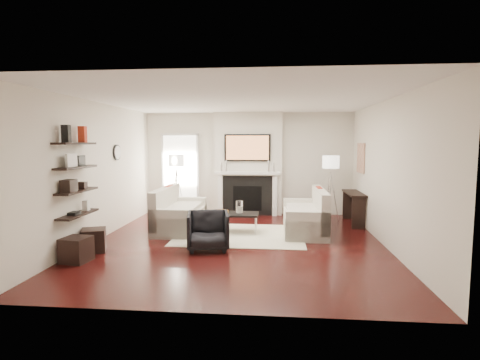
# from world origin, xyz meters

# --- Properties ---
(room_envelope) EXTENTS (6.00, 6.00, 6.00)m
(room_envelope) POSITION_xyz_m (0.00, 0.00, 1.35)
(room_envelope) COLOR #330C0B
(room_envelope) RESTS_ON ground
(chimney_breast) EXTENTS (1.80, 0.25, 2.70)m
(chimney_breast) POSITION_xyz_m (0.00, 2.88, 1.35)
(chimney_breast) COLOR silver
(chimney_breast) RESTS_ON floor
(fireplace_surround) EXTENTS (1.30, 0.02, 1.04)m
(fireplace_surround) POSITION_xyz_m (0.00, 2.74, 0.52)
(fireplace_surround) COLOR black
(fireplace_surround) RESTS_ON floor
(firebox) EXTENTS (0.75, 0.02, 0.65)m
(firebox) POSITION_xyz_m (0.00, 2.73, 0.45)
(firebox) COLOR black
(firebox) RESTS_ON floor
(mantel_pilaster_l) EXTENTS (0.12, 0.08, 1.10)m
(mantel_pilaster_l) POSITION_xyz_m (-0.72, 2.71, 0.55)
(mantel_pilaster_l) COLOR white
(mantel_pilaster_l) RESTS_ON floor
(mantel_pilaster_r) EXTENTS (0.12, 0.08, 1.10)m
(mantel_pilaster_r) POSITION_xyz_m (0.72, 2.71, 0.55)
(mantel_pilaster_r) COLOR white
(mantel_pilaster_r) RESTS_ON floor
(mantel_shelf) EXTENTS (1.70, 0.18, 0.07)m
(mantel_shelf) POSITION_xyz_m (0.00, 2.69, 1.12)
(mantel_shelf) COLOR white
(mantel_shelf) RESTS_ON chimney_breast
(tv_body) EXTENTS (1.20, 0.06, 0.70)m
(tv_body) POSITION_xyz_m (0.00, 2.71, 1.78)
(tv_body) COLOR black
(tv_body) RESTS_ON chimney_breast
(tv_screen) EXTENTS (1.10, 0.00, 0.62)m
(tv_screen) POSITION_xyz_m (0.00, 2.68, 1.78)
(tv_screen) COLOR #BF723F
(tv_screen) RESTS_ON tv_body
(candlestick_l_tall) EXTENTS (0.04, 0.04, 0.30)m
(candlestick_l_tall) POSITION_xyz_m (-0.55, 2.70, 1.30)
(candlestick_l_tall) COLOR silver
(candlestick_l_tall) RESTS_ON mantel_shelf
(candlestick_l_short) EXTENTS (0.04, 0.04, 0.24)m
(candlestick_l_short) POSITION_xyz_m (-0.68, 2.70, 1.27)
(candlestick_l_short) COLOR silver
(candlestick_l_short) RESTS_ON mantel_shelf
(candlestick_r_tall) EXTENTS (0.04, 0.04, 0.30)m
(candlestick_r_tall) POSITION_xyz_m (0.55, 2.70, 1.30)
(candlestick_r_tall) COLOR silver
(candlestick_r_tall) RESTS_ON mantel_shelf
(candlestick_r_short) EXTENTS (0.04, 0.04, 0.24)m
(candlestick_r_short) POSITION_xyz_m (0.68, 2.70, 1.27)
(candlestick_r_short) COLOR silver
(candlestick_r_short) RESTS_ON mantel_shelf
(hallway_panel) EXTENTS (0.90, 0.02, 2.10)m
(hallway_panel) POSITION_xyz_m (-1.85, 2.98, 1.05)
(hallway_panel) COLOR white
(hallway_panel) RESTS_ON floor
(door_trim_l) EXTENTS (0.06, 0.06, 2.16)m
(door_trim_l) POSITION_xyz_m (-2.33, 2.96, 1.05)
(door_trim_l) COLOR white
(door_trim_l) RESTS_ON floor
(door_trim_r) EXTENTS (0.06, 0.06, 2.16)m
(door_trim_r) POSITION_xyz_m (-1.37, 2.96, 1.05)
(door_trim_r) COLOR white
(door_trim_r) RESTS_ON floor
(door_trim_top) EXTENTS (1.02, 0.06, 0.06)m
(door_trim_top) POSITION_xyz_m (-1.85, 2.96, 2.13)
(door_trim_top) COLOR white
(door_trim_top) RESTS_ON wall_back
(rug) EXTENTS (2.60, 2.00, 0.01)m
(rug) POSITION_xyz_m (-0.00, 0.59, 0.01)
(rug) COLOR beige
(rug) RESTS_ON floor
(loveseat_left_base) EXTENTS (0.85, 1.80, 0.42)m
(loveseat_left_base) POSITION_xyz_m (-1.36, 0.98, 0.21)
(loveseat_left_base) COLOR beige
(loveseat_left_base) RESTS_ON floor
(loveseat_left_back) EXTENTS (0.18, 1.80, 0.80)m
(loveseat_left_back) POSITION_xyz_m (-1.69, 0.98, 0.53)
(loveseat_left_back) COLOR beige
(loveseat_left_back) RESTS_ON floor
(loveseat_left_arm_n) EXTENTS (0.85, 0.18, 0.60)m
(loveseat_left_arm_n) POSITION_xyz_m (-1.36, 0.17, 0.30)
(loveseat_left_arm_n) COLOR beige
(loveseat_left_arm_n) RESTS_ON floor
(loveseat_left_arm_s) EXTENTS (0.85, 0.18, 0.60)m
(loveseat_left_arm_s) POSITION_xyz_m (-1.36, 1.79, 0.30)
(loveseat_left_arm_s) COLOR beige
(loveseat_left_arm_s) RESTS_ON floor
(loveseat_left_cushion) EXTENTS (0.63, 1.44, 0.10)m
(loveseat_left_cushion) POSITION_xyz_m (-1.31, 0.98, 0.47)
(loveseat_left_cushion) COLOR beige
(loveseat_left_cushion) RESTS_ON loveseat_left_base
(pillow_left_orange) EXTENTS (0.10, 0.42, 0.42)m
(pillow_left_orange) POSITION_xyz_m (-1.69, 1.28, 0.73)
(pillow_left_orange) COLOR #A22814
(pillow_left_orange) RESTS_ON loveseat_left_cushion
(pillow_left_charcoal) EXTENTS (0.10, 0.40, 0.40)m
(pillow_left_charcoal) POSITION_xyz_m (-1.69, 0.68, 0.72)
(pillow_left_charcoal) COLOR black
(pillow_left_charcoal) RESTS_ON loveseat_left_cushion
(loveseat_right_base) EXTENTS (0.85, 1.80, 0.42)m
(loveseat_right_base) POSITION_xyz_m (1.35, 0.98, 0.21)
(loveseat_right_base) COLOR beige
(loveseat_right_base) RESTS_ON floor
(loveseat_right_back) EXTENTS (0.18, 1.80, 0.80)m
(loveseat_right_back) POSITION_xyz_m (1.68, 0.98, 0.53)
(loveseat_right_back) COLOR beige
(loveseat_right_back) RESTS_ON floor
(loveseat_right_arm_n) EXTENTS (0.85, 0.18, 0.60)m
(loveseat_right_arm_n) POSITION_xyz_m (1.35, 0.17, 0.30)
(loveseat_right_arm_n) COLOR beige
(loveseat_right_arm_n) RESTS_ON floor
(loveseat_right_arm_s) EXTENTS (0.85, 0.18, 0.60)m
(loveseat_right_arm_s) POSITION_xyz_m (1.35, 1.79, 0.30)
(loveseat_right_arm_s) COLOR beige
(loveseat_right_arm_s) RESTS_ON floor
(loveseat_right_cushion) EXTENTS (0.63, 1.44, 0.10)m
(loveseat_right_cushion) POSITION_xyz_m (1.30, 0.98, 0.47)
(loveseat_right_cushion) COLOR beige
(loveseat_right_cushion) RESTS_ON loveseat_right_base
(pillow_right_orange) EXTENTS (0.10, 0.42, 0.42)m
(pillow_right_orange) POSITION_xyz_m (1.68, 1.28, 0.73)
(pillow_right_orange) COLOR #A22814
(pillow_right_orange) RESTS_ON loveseat_right_cushion
(pillow_right_charcoal) EXTENTS (0.10, 0.40, 0.40)m
(pillow_right_charcoal) POSITION_xyz_m (1.68, 0.68, 0.72)
(pillow_right_charcoal) COLOR black
(pillow_right_charcoal) RESTS_ON loveseat_right_cushion
(coffee_table) EXTENTS (1.10, 0.55, 0.04)m
(coffee_table) POSITION_xyz_m (-0.18, 0.80, 0.40)
(coffee_table) COLOR black
(coffee_table) RESTS_ON floor
(coffee_leg_nw) EXTENTS (0.02, 0.02, 0.38)m
(coffee_leg_nw) POSITION_xyz_m (-0.68, 0.58, 0.19)
(coffee_leg_nw) COLOR silver
(coffee_leg_nw) RESTS_ON floor
(coffee_leg_ne) EXTENTS (0.02, 0.02, 0.38)m
(coffee_leg_ne) POSITION_xyz_m (0.32, 0.58, 0.19)
(coffee_leg_ne) COLOR silver
(coffee_leg_ne) RESTS_ON floor
(coffee_leg_sw) EXTENTS (0.02, 0.02, 0.38)m
(coffee_leg_sw) POSITION_xyz_m (-0.68, 1.02, 0.19)
(coffee_leg_sw) COLOR silver
(coffee_leg_sw) RESTS_ON floor
(coffee_leg_se) EXTENTS (0.02, 0.02, 0.38)m
(coffee_leg_se) POSITION_xyz_m (0.32, 1.02, 0.19)
(coffee_leg_se) COLOR silver
(coffee_leg_se) RESTS_ON floor
(hurricane_glass) EXTENTS (0.15, 0.15, 0.26)m
(hurricane_glass) POSITION_xyz_m (-0.03, 0.80, 0.56)
(hurricane_glass) COLOR white
(hurricane_glass) RESTS_ON coffee_table
(hurricane_candle) EXTENTS (0.09, 0.09, 0.14)m
(hurricane_candle) POSITION_xyz_m (-0.03, 0.80, 0.50)
(hurricane_candle) COLOR white
(hurricane_candle) RESTS_ON coffee_table
(copper_bowl) EXTENTS (0.33, 0.33, 0.06)m
(copper_bowl) POSITION_xyz_m (-0.43, 0.80, 0.45)
(copper_bowl) COLOR #B8731E
(copper_bowl) RESTS_ON coffee_table
(armchair) EXTENTS (0.84, 0.80, 0.75)m
(armchair) POSITION_xyz_m (-0.48, -0.48, 0.37)
(armchair) COLOR black
(armchair) RESTS_ON floor
(lamp_left_post) EXTENTS (0.02, 0.02, 1.20)m
(lamp_left_post) POSITION_xyz_m (-1.85, 2.57, 0.60)
(lamp_left_post) COLOR silver
(lamp_left_post) RESTS_ON floor
(lamp_left_shade) EXTENTS (0.40, 0.40, 0.30)m
(lamp_left_shade) POSITION_xyz_m (-1.85, 2.57, 1.45)
(lamp_left_shade) COLOR white
(lamp_left_shade) RESTS_ON lamp_left_post
(lamp_left_leg_a) EXTENTS (0.25, 0.02, 1.23)m
(lamp_left_leg_a) POSITION_xyz_m (-1.74, 2.57, 0.60)
(lamp_left_leg_a) COLOR silver
(lamp_left_leg_a) RESTS_ON floor
(lamp_left_leg_b) EXTENTS (0.14, 0.22, 1.23)m
(lamp_left_leg_b) POSITION_xyz_m (-1.91, 2.66, 0.60)
(lamp_left_leg_b) COLOR silver
(lamp_left_leg_b) RESTS_ON floor
(lamp_left_leg_c) EXTENTS (0.14, 0.22, 1.23)m
(lamp_left_leg_c) POSITION_xyz_m (-1.91, 2.47, 0.60)
(lamp_left_leg_c) COLOR silver
(lamp_left_leg_c) RESTS_ON floor
(lamp_right_post) EXTENTS (0.02, 0.02, 1.20)m
(lamp_right_post) POSITION_xyz_m (2.05, 2.14, 0.60)
(lamp_right_post) COLOR silver
(lamp_right_post) RESTS_ON floor
(lamp_right_shade) EXTENTS (0.40, 0.40, 0.30)m
(lamp_right_shade) POSITION_xyz_m (2.05, 2.14, 1.45)
(lamp_right_shade) COLOR white
(lamp_right_shade) RESTS_ON lamp_right_post
(lamp_right_leg_a) EXTENTS (0.25, 0.02, 1.23)m
(lamp_right_leg_a) POSITION_xyz_m (2.16, 2.14, 0.60)
(lamp_right_leg_a) COLOR silver
(lamp_right_leg_a) RESTS_ON floor
(lamp_right_leg_b) EXTENTS (0.14, 0.22, 1.23)m
(lamp_right_leg_b) POSITION_xyz_m (2.00, 2.23, 0.60)
(lamp_right_leg_b) COLOR silver
(lamp_right_leg_b) RESTS_ON floor
(lamp_right_leg_c) EXTENTS (0.14, 0.22, 1.23)m
(lamp_right_leg_c) POSITION_xyz_m (1.99, 2.04, 0.60)
(lamp_right_leg_c) COLOR silver
(lamp_right_leg_c) RESTS_ON floor
(console_top) EXTENTS (0.35, 1.20, 0.04)m
(console_top) POSITION_xyz_m (2.57, 1.92, 0.73)
(console_top) COLOR black
(console_top) RESTS_ON floor
(console_leg_n) EXTENTS (0.30, 0.04, 0.71)m
(console_leg_n) POSITION_xyz_m (2.57, 1.37, 0.35)
(console_leg_n) COLOR black
(console_leg_n) RESTS_ON floor
(console_leg_s) EXTENTS (0.30, 0.04, 0.71)m
(console_leg_s) POSITION_xyz_m (2.57, 2.47, 0.35)
(console_leg_s) COLOR black
(console_leg_s) RESTS_ON floor
(wall_art) EXTENTS (0.03, 0.70, 0.70)m
(wall_art) POSITION_xyz_m (2.73, 2.05, 1.55)
(wall_art) COLOR tan
(wall_art) RESTS_ON wall_right
(shelf_bottom) EXTENTS (0.25, 1.00, 0.03)m
(shelf_bottom) POSITION_xyz_m (-2.62, -1.00, 0.70)
(shelf_bottom) COLOR black
(shelf_bottom) RESTS_ON wall_left
(shelf_lower) EXTENTS (0.25, 1.00, 0.04)m
(shelf_lower) POSITION_xyz_m (-2.62, -1.00, 1.10)
(shelf_lower) COLOR black
(shelf_lower) RESTS_ON wall_left
(shelf_upper) EXTENTS (0.25, 1.00, 0.04)m
(shelf_upper) POSITION_xyz_m (-2.62, -1.00, 1.50)
(shelf_upper) COLOR black
(shelf_upper) RESTS_ON wall_left
(shelf_top) EXTENTS (0.25, 1.00, 0.04)m
(shelf_top) POSITION_xyz_m (-2.62, -1.00, 1.90)
(shelf_top) COLOR black
(shelf_top) RESTS_ON wall_left
(decor_magfile_a) EXTENTS (0.12, 0.10, 0.28)m
(decor_magfile_a) POSITION_xyz_m (-2.62, -1.26, 2.06)
(decor_magfile_a) COLOR black
(decor_magfile_a) RESTS_ON shelf_top
(decor_magfile_b) EXTENTS (0.12, 0.10, 0.28)m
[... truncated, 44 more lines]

